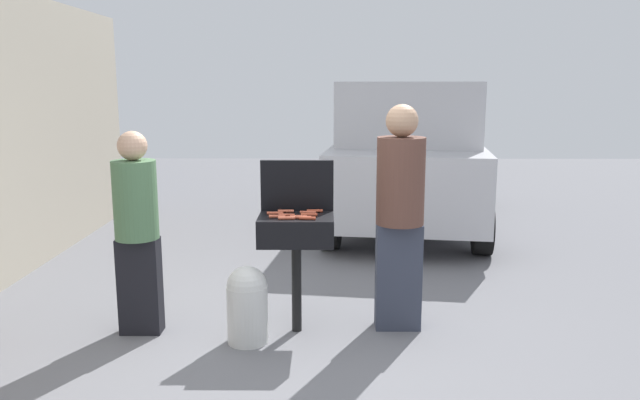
{
  "coord_description": "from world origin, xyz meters",
  "views": [
    {
      "loc": [
        0.14,
        -4.57,
        2.01
      ],
      "look_at": [
        0.1,
        0.76,
        1.0
      ],
      "focal_mm": 34.89,
      "sensor_mm": 36.0,
      "label": 1
    }
  ],
  "objects_px": {
    "person_right": "(400,210)",
    "bbq_grill": "(296,234)",
    "hot_dog_0": "(286,211)",
    "hot_dog_2": "(315,211)",
    "hot_dog_7": "(303,217)",
    "hot_dog_10": "(275,213)",
    "hot_dog_9": "(298,217)",
    "hot_dog_8": "(287,215)",
    "parked_minivan": "(408,153)",
    "person_left": "(137,226)",
    "hot_dog_4": "(277,216)",
    "propane_tank": "(247,303)",
    "hot_dog_3": "(309,215)",
    "hot_dog_1": "(308,213)",
    "hot_dog_5": "(287,218)",
    "hot_dog_6": "(307,218)"
  },
  "relations": [
    {
      "from": "hot_dog_10",
      "to": "hot_dog_4",
      "type": "bearing_deg",
      "value": -77.6
    },
    {
      "from": "hot_dog_2",
      "to": "person_right",
      "type": "bearing_deg",
      "value": -5.19
    },
    {
      "from": "hot_dog_5",
      "to": "hot_dog_9",
      "type": "bearing_deg",
      "value": 31.72
    },
    {
      "from": "hot_dog_8",
      "to": "propane_tank",
      "type": "xyz_separation_m",
      "value": [
        -0.3,
        -0.21,
        -0.66
      ]
    },
    {
      "from": "hot_dog_8",
      "to": "parked_minivan",
      "type": "xyz_separation_m",
      "value": [
        1.48,
        3.95,
        0.05
      ]
    },
    {
      "from": "hot_dog_4",
      "to": "bbq_grill",
      "type": "bearing_deg",
      "value": 27.17
    },
    {
      "from": "hot_dog_1",
      "to": "person_right",
      "type": "xyz_separation_m",
      "value": [
        0.74,
        0.0,
        0.02
      ]
    },
    {
      "from": "hot_dog_5",
      "to": "person_right",
      "type": "distance_m",
      "value": 0.93
    },
    {
      "from": "hot_dog_4",
      "to": "person_right",
      "type": "xyz_separation_m",
      "value": [
        0.98,
        0.15,
        0.02
      ]
    },
    {
      "from": "hot_dog_7",
      "to": "hot_dog_10",
      "type": "height_order",
      "value": "same"
    },
    {
      "from": "hot_dog_7",
      "to": "hot_dog_8",
      "type": "height_order",
      "value": "same"
    },
    {
      "from": "hot_dog_8",
      "to": "propane_tank",
      "type": "height_order",
      "value": "hot_dog_8"
    },
    {
      "from": "hot_dog_3",
      "to": "hot_dog_5",
      "type": "distance_m",
      "value": 0.21
    },
    {
      "from": "bbq_grill",
      "to": "parked_minivan",
      "type": "height_order",
      "value": "parked_minivan"
    },
    {
      "from": "hot_dog_4",
      "to": "propane_tank",
      "type": "height_order",
      "value": "hot_dog_4"
    },
    {
      "from": "propane_tank",
      "to": "parked_minivan",
      "type": "height_order",
      "value": "parked_minivan"
    },
    {
      "from": "hot_dog_2",
      "to": "hot_dog_3",
      "type": "height_order",
      "value": "same"
    },
    {
      "from": "hot_dog_10",
      "to": "hot_dog_2",
      "type": "bearing_deg",
      "value": 16.39
    },
    {
      "from": "hot_dog_5",
      "to": "hot_dog_10",
      "type": "xyz_separation_m",
      "value": [
        -0.1,
        0.18,
        0.0
      ]
    },
    {
      "from": "hot_dog_3",
      "to": "propane_tank",
      "type": "distance_m",
      "value": 0.84
    },
    {
      "from": "hot_dog_5",
      "to": "hot_dog_7",
      "type": "relative_size",
      "value": 1.0
    },
    {
      "from": "hot_dog_3",
      "to": "hot_dog_9",
      "type": "distance_m",
      "value": 0.11
    },
    {
      "from": "bbq_grill",
      "to": "hot_dog_10",
      "type": "xyz_separation_m",
      "value": [
        -0.17,
        0.04,
        0.16
      ]
    },
    {
      "from": "bbq_grill",
      "to": "hot_dog_3",
      "type": "height_order",
      "value": "hot_dog_3"
    },
    {
      "from": "person_left",
      "to": "person_right",
      "type": "bearing_deg",
      "value": -9.7
    },
    {
      "from": "hot_dog_7",
      "to": "bbq_grill",
      "type": "bearing_deg",
      "value": 117.81
    },
    {
      "from": "hot_dog_5",
      "to": "person_left",
      "type": "xyz_separation_m",
      "value": [
        -1.2,
        0.1,
        -0.09
      ]
    },
    {
      "from": "bbq_grill",
      "to": "propane_tank",
      "type": "distance_m",
      "value": 0.67
    },
    {
      "from": "hot_dog_5",
      "to": "hot_dog_9",
      "type": "distance_m",
      "value": 0.11
    },
    {
      "from": "hot_dog_6",
      "to": "hot_dog_9",
      "type": "relative_size",
      "value": 1.0
    },
    {
      "from": "hot_dog_0",
      "to": "hot_dog_1",
      "type": "distance_m",
      "value": 0.19
    },
    {
      "from": "propane_tank",
      "to": "person_right",
      "type": "bearing_deg",
      "value": 14.42
    },
    {
      "from": "hot_dog_3",
      "to": "hot_dog_9",
      "type": "height_order",
      "value": "same"
    },
    {
      "from": "hot_dog_4",
      "to": "hot_dog_5",
      "type": "xyz_separation_m",
      "value": [
        0.08,
        -0.06,
        0.0
      ]
    },
    {
      "from": "hot_dog_6",
      "to": "hot_dog_8",
      "type": "bearing_deg",
      "value": 146.79
    },
    {
      "from": "hot_dog_7",
      "to": "person_right",
      "type": "distance_m",
      "value": 0.8
    },
    {
      "from": "person_right",
      "to": "bbq_grill",
      "type": "bearing_deg",
      "value": 12.42
    },
    {
      "from": "bbq_grill",
      "to": "hot_dog_9",
      "type": "relative_size",
      "value": 7.42
    },
    {
      "from": "hot_dog_2",
      "to": "hot_dog_9",
      "type": "height_order",
      "value": "same"
    },
    {
      "from": "hot_dog_0",
      "to": "hot_dog_4",
      "type": "distance_m",
      "value": 0.21
    },
    {
      "from": "hot_dog_0",
      "to": "hot_dog_4",
      "type": "height_order",
      "value": "same"
    },
    {
      "from": "hot_dog_2",
      "to": "person_left",
      "type": "bearing_deg",
      "value": -172.76
    },
    {
      "from": "hot_dog_4",
      "to": "hot_dog_7",
      "type": "xyz_separation_m",
      "value": [
        0.2,
        -0.03,
        0.0
      ]
    },
    {
      "from": "hot_dog_8",
      "to": "parked_minivan",
      "type": "relative_size",
      "value": 0.03
    },
    {
      "from": "hot_dog_0",
      "to": "hot_dog_2",
      "type": "distance_m",
      "value": 0.24
    },
    {
      "from": "hot_dog_4",
      "to": "hot_dog_7",
      "type": "relative_size",
      "value": 1.0
    },
    {
      "from": "propane_tank",
      "to": "hot_dog_5",
      "type": "bearing_deg",
      "value": 17.84
    },
    {
      "from": "hot_dog_3",
      "to": "hot_dog_10",
      "type": "bearing_deg",
      "value": 168.85
    },
    {
      "from": "hot_dog_5",
      "to": "hot_dog_8",
      "type": "bearing_deg",
      "value": 93.28
    },
    {
      "from": "hot_dog_9",
      "to": "hot_dog_7",
      "type": "bearing_deg",
      "value": -38.52
    }
  ]
}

